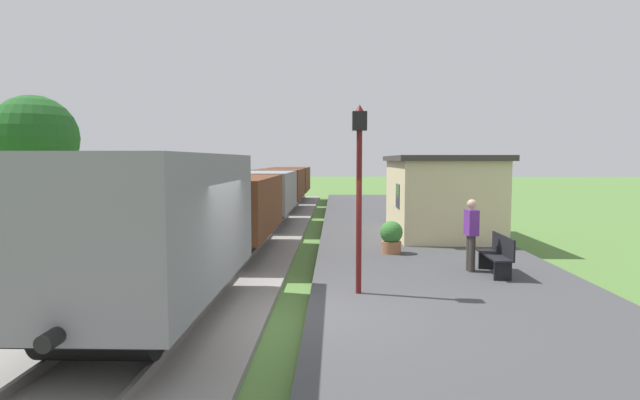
% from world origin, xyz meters
% --- Properties ---
extents(ground_plane, '(160.00, 160.00, 0.00)m').
position_xyz_m(ground_plane, '(0.00, 0.00, 0.00)').
color(ground_plane, '#517A38').
extents(platform_slab, '(6.00, 60.00, 0.25)m').
position_xyz_m(platform_slab, '(3.20, 0.00, 0.12)').
color(platform_slab, '#424244').
rests_on(platform_slab, ground).
extents(track_ballast, '(3.80, 60.00, 0.12)m').
position_xyz_m(track_ballast, '(-2.40, 0.00, 0.06)').
color(track_ballast, gray).
rests_on(track_ballast, ground).
extents(rail_near, '(0.07, 60.00, 0.14)m').
position_xyz_m(rail_near, '(-1.68, 0.00, 0.19)').
color(rail_near, slate).
rests_on(rail_near, track_ballast).
extents(rail_far, '(0.07, 60.00, 0.14)m').
position_xyz_m(rail_far, '(-3.12, 0.00, 0.19)').
color(rail_far, slate).
rests_on(rail_far, track_ballast).
extents(freight_train, '(2.50, 32.60, 2.72)m').
position_xyz_m(freight_train, '(-2.40, 12.15, 1.46)').
color(freight_train, gray).
rests_on(freight_train, rail_near).
extents(station_hut, '(3.50, 5.80, 2.78)m').
position_xyz_m(station_hut, '(4.40, 9.57, 1.65)').
color(station_hut, beige).
rests_on(station_hut, platform_slab).
extents(bench_near_hut, '(0.42, 1.50, 0.91)m').
position_xyz_m(bench_near_hut, '(4.43, 3.07, 0.72)').
color(bench_near_hut, black).
rests_on(bench_near_hut, platform_slab).
extents(person_waiting, '(0.28, 0.41, 1.71)m').
position_xyz_m(person_waiting, '(3.91, 3.41, 1.18)').
color(person_waiting, '#38332D').
rests_on(person_waiting, platform_slab).
extents(potted_planter, '(0.64, 0.64, 0.92)m').
position_xyz_m(potted_planter, '(2.28, 5.71, 0.72)').
color(potted_planter, '#9E6642').
rests_on(potted_planter, platform_slab).
extents(lamp_post_near, '(0.28, 0.28, 3.70)m').
position_xyz_m(lamp_post_near, '(1.16, 1.33, 2.80)').
color(lamp_post_near, '#591414').
rests_on(lamp_post_near, platform_slab).
extents(tree_trackside_far, '(2.94, 2.94, 5.13)m').
position_xyz_m(tree_trackside_far, '(-9.80, 8.93, 3.64)').
color(tree_trackside_far, '#4C3823').
rests_on(tree_trackside_far, ground).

